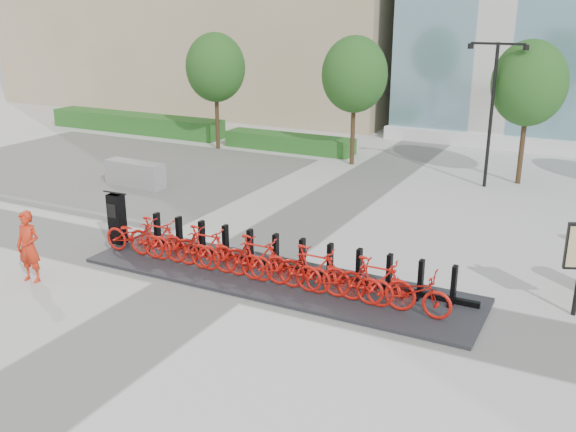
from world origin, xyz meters
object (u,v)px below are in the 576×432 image
at_px(kiosk, 117,218).
at_px(worker_red, 29,247).
at_px(bike_0, 135,236).
at_px(jersey_barrier, 135,174).

distance_m(kiosk, worker_red, 2.74).
bearing_deg(bike_0, worker_red, 152.88).
xyz_separation_m(kiosk, jersey_barrier, (-3.54, 4.89, -0.34)).
bearing_deg(jersey_barrier, worker_red, -64.21).
height_order(bike_0, kiosk, kiosk).
distance_m(worker_red, jersey_barrier, 8.33).
distance_m(bike_0, kiosk, 1.08).
relative_size(bike_0, jersey_barrier, 0.79).
bearing_deg(jersey_barrier, kiosk, -51.87).
relative_size(bike_0, kiosk, 1.24).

